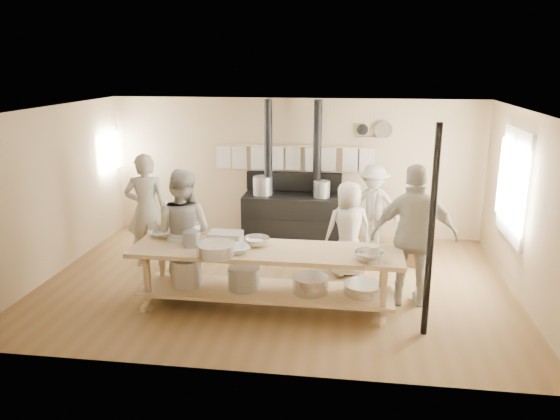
{
  "coord_description": "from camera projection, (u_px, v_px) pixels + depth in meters",
  "views": [
    {
      "loc": [
        1.13,
        -7.64,
        3.26
      ],
      "look_at": [
        0.04,
        0.2,
        1.09
      ],
      "focal_mm": 35.0,
      "sensor_mm": 36.0,
      "label": 1
    }
  ],
  "objects": [
    {
      "name": "ground",
      "position": [
        276.0,
        282.0,
        8.31
      ],
      "size": [
        7.0,
        7.0,
        0.0
      ],
      "primitive_type": "plane",
      "color": "brown",
      "rests_on": "ground"
    },
    {
      "name": "room_shell",
      "position": [
        275.0,
        178.0,
        7.88
      ],
      "size": [
        7.0,
        7.0,
        7.0
      ],
      "color": "tan",
      "rests_on": "ground"
    },
    {
      "name": "window_right",
      "position": [
        514.0,
        185.0,
        8.03
      ],
      "size": [
        0.09,
        1.5,
        1.65
      ],
      "color": "beige",
      "rests_on": "ground"
    },
    {
      "name": "left_opening",
      "position": [
        110.0,
        152.0,
        10.26
      ],
      "size": [
        0.0,
        0.9,
        0.9
      ],
      "color": "white",
      "rests_on": "ground"
    },
    {
      "name": "stove",
      "position": [
        292.0,
        212.0,
        10.2
      ],
      "size": [
        1.9,
        0.75,
        2.6
      ],
      "color": "black",
      "rests_on": "ground"
    },
    {
      "name": "towel_rail",
      "position": [
        294.0,
        156.0,
        10.2
      ],
      "size": [
        3.0,
        0.04,
        0.47
      ],
      "color": "tan",
      "rests_on": "ground"
    },
    {
      "name": "back_wall_shelf",
      "position": [
        374.0,
        132.0,
        9.91
      ],
      "size": [
        0.63,
        0.14,
        0.32
      ],
      "color": "tan",
      "rests_on": "ground"
    },
    {
      "name": "prep_table",
      "position": [
        265.0,
        272.0,
        7.32
      ],
      "size": [
        3.6,
        0.9,
        0.85
      ],
      "color": "tan",
      "rests_on": "ground"
    },
    {
      "name": "support_post",
      "position": [
        431.0,
        233.0,
        6.41
      ],
      "size": [
        0.08,
        0.08,
        2.6
      ],
      "primitive_type": "cylinder",
      "color": "black",
      "rests_on": "ground"
    },
    {
      "name": "cook_far_left",
      "position": [
        147.0,
        210.0,
        8.81
      ],
      "size": [
        0.76,
        0.58,
        1.86
      ],
      "primitive_type": "imported",
      "rotation": [
        0.0,
        0.0,
        3.37
      ],
      "color": "beige",
      "rests_on": "ground"
    },
    {
      "name": "cook_left",
      "position": [
        183.0,
        232.0,
        7.73
      ],
      "size": [
        0.98,
        0.82,
        1.83
      ],
      "primitive_type": "imported",
      "rotation": [
        0.0,
        0.0,
        2.99
      ],
      "color": "beige",
      "rests_on": "ground"
    },
    {
      "name": "cook_center",
      "position": [
        348.0,
        229.0,
        8.41
      ],
      "size": [
        0.85,
        0.69,
        1.5
      ],
      "primitive_type": "imported",
      "rotation": [
        0.0,
        0.0,
        3.47
      ],
      "color": "beige",
      "rests_on": "ground"
    },
    {
      "name": "cook_right",
      "position": [
        414.0,
        236.0,
        7.32
      ],
      "size": [
        1.16,
        0.51,
        1.96
      ],
      "primitive_type": "imported",
      "rotation": [
        0.0,
        0.0,
        3.17
      ],
      "color": "beige",
      "rests_on": "ground"
    },
    {
      "name": "cook_by_window",
      "position": [
        373.0,
        206.0,
        9.7
      ],
      "size": [
        1.09,
        0.79,
        1.52
      ],
      "primitive_type": "imported",
      "rotation": [
        0.0,
        0.0,
        -0.25
      ],
      "color": "beige",
      "rests_on": "ground"
    },
    {
      "name": "chair",
      "position": [
        416.0,
        246.0,
        9.03
      ],
      "size": [
        0.6,
        0.6,
        0.99
      ],
      "rotation": [
        0.0,
        0.0,
        -0.36
      ],
      "color": "brown",
      "rests_on": "ground"
    },
    {
      "name": "bowl_white_a",
      "position": [
        162.0,
        234.0,
        7.74
      ],
      "size": [
        0.43,
        0.43,
        0.08
      ],
      "primitive_type": "imported",
      "rotation": [
        0.0,
        0.0,
        0.35
      ],
      "color": "white",
      "rests_on": "prep_table"
    },
    {
      "name": "bowl_steel_a",
      "position": [
        257.0,
        242.0,
        7.35
      ],
      "size": [
        0.46,
        0.46,
        0.11
      ],
      "primitive_type": "imported",
      "rotation": [
        0.0,
        0.0,
        1.18
      ],
      "color": "silver",
      "rests_on": "prep_table"
    },
    {
      "name": "bowl_white_b",
      "position": [
        235.0,
        249.0,
        7.08
      ],
      "size": [
        0.5,
        0.5,
        0.09
      ],
      "primitive_type": "imported",
      "rotation": [
        0.0,
        0.0,
        2.13
      ],
      "color": "white",
      "rests_on": "prep_table"
    },
    {
      "name": "bowl_steel_b",
      "position": [
        369.0,
        256.0,
        6.8
      ],
      "size": [
        0.42,
        0.42,
        0.11
      ],
      "primitive_type": "imported",
      "rotation": [
        0.0,
        0.0,
        3.32
      ],
      "color": "silver",
      "rests_on": "prep_table"
    },
    {
      "name": "roasting_pan",
      "position": [
        225.0,
        236.0,
        7.61
      ],
      "size": [
        0.46,
        0.31,
        0.1
      ],
      "primitive_type": "cube",
      "rotation": [
        0.0,
        0.0,
        -0.01
      ],
      "color": "#B2B2B7",
      "rests_on": "prep_table"
    },
    {
      "name": "mixing_bowl_large",
      "position": [
        216.0,
        249.0,
        6.97
      ],
      "size": [
        0.63,
        0.63,
        0.16
      ],
      "primitive_type": "cylinder",
      "rotation": [
        0.0,
        0.0,
        0.29
      ],
      "color": "silver",
      "rests_on": "prep_table"
    },
    {
      "name": "bucket_galv",
      "position": [
        192.0,
        239.0,
        7.32
      ],
      "size": [
        0.28,
        0.28,
        0.21
      ],
      "primitive_type": "cylinder",
      "rotation": [
        0.0,
        0.0,
        0.28
      ],
      "color": "gray",
      "rests_on": "prep_table"
    },
    {
      "name": "deep_bowl_enamel",
      "position": [
        189.0,
        231.0,
        7.67
      ],
      "size": [
        0.36,
        0.36,
        0.2
      ],
      "primitive_type": "cylinder",
      "rotation": [
        0.0,
        0.0,
        0.15
      ],
      "color": "white",
      "rests_on": "prep_table"
    },
    {
      "name": "pitcher",
      "position": [
        373.0,
        254.0,
        6.7
      ],
      "size": [
        0.18,
        0.18,
        0.22
      ],
      "primitive_type": "cylinder",
      "rotation": [
        0.0,
        0.0,
        -0.37
      ],
      "color": "white",
      "rests_on": "prep_table"
    }
  ]
}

